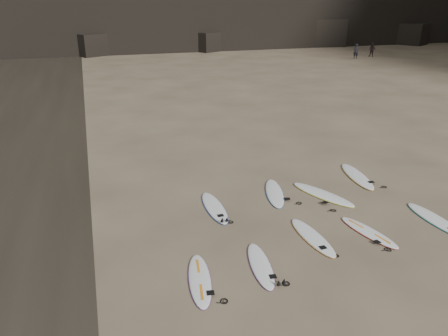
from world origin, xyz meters
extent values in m
plane|color=#897559|center=(0.00, 0.00, 0.00)|extent=(240.00, 240.00, 0.00)
cube|color=black|center=(8.00, 45.00, 1.16)|extent=(4.23, 4.46, 2.33)
cube|color=black|center=(25.00, 46.00, 1.80)|extent=(5.95, 5.19, 3.59)
cube|color=black|center=(38.00, 44.00, 1.44)|extent=(5.31, 5.56, 2.88)
cube|color=black|center=(-6.00, 45.00, 1.25)|extent=(4.49, 4.76, 2.49)
ellipsoid|color=white|center=(-4.46, -1.00, 0.04)|extent=(0.92, 2.35, 0.08)
ellipsoid|color=white|center=(-2.75, -0.87, 0.04)|extent=(0.86, 2.26, 0.08)
ellipsoid|color=white|center=(-0.73, 0.02, 0.04)|extent=(0.67, 2.39, 0.09)
ellipsoid|color=white|center=(1.04, -0.23, 0.04)|extent=(1.01, 2.28, 0.08)
ellipsoid|color=white|center=(3.56, -0.19, 0.04)|extent=(0.62, 2.49, 0.09)
ellipsoid|color=white|center=(-2.98, 2.75, 0.04)|extent=(0.60, 2.47, 0.09)
ellipsoid|color=white|center=(-0.57, 3.21, 0.04)|extent=(1.27, 2.53, 0.09)
ellipsoid|color=white|center=(1.04, 2.58, 0.05)|extent=(1.65, 2.71, 0.10)
ellipsoid|color=white|center=(3.19, 3.67, 0.05)|extent=(1.09, 2.78, 0.10)
imported|color=black|center=(22.26, 33.26, 0.81)|extent=(0.68, 0.55, 1.61)
imported|color=black|center=(24.90, 34.03, 0.79)|extent=(0.95, 0.98, 1.59)
camera|label=1|loc=(-6.62, -9.99, 6.79)|focal=35.00mm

